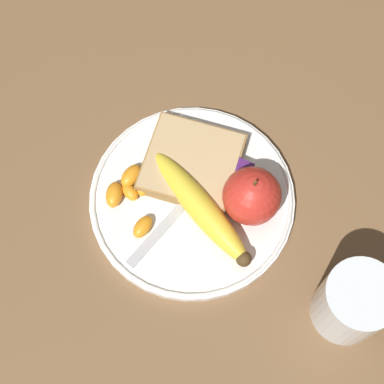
{
  "coord_description": "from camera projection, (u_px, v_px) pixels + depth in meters",
  "views": [
    {
      "loc": [
        0.13,
        -0.26,
        0.77
      ],
      "look_at": [
        0.0,
        0.0,
        0.03
      ],
      "focal_mm": 60.0,
      "sensor_mm": 36.0,
      "label": 1
    }
  ],
  "objects": [
    {
      "name": "orange_segment_3",
      "position": [
        131.0,
        176.0,
        0.81
      ],
      "size": [
        0.03,
        0.04,
        0.02
      ],
      "color": "orange",
      "rests_on": "plate"
    },
    {
      "name": "plate",
      "position": [
        192.0,
        199.0,
        0.81
      ],
      "size": [
        0.26,
        0.26,
        0.01
      ],
      "color": "white",
      "rests_on": "ground_plane"
    },
    {
      "name": "jam_packet",
      "position": [
        236.0,
        172.0,
        0.81
      ],
      "size": [
        0.04,
        0.03,
        0.02
      ],
      "color": "silver",
      "rests_on": "plate"
    },
    {
      "name": "juice_glass",
      "position": [
        352.0,
        303.0,
        0.72
      ],
      "size": [
        0.08,
        0.08,
        0.1
      ],
      "color": "silver",
      "rests_on": "ground_plane"
    },
    {
      "name": "apple",
      "position": [
        252.0,
        196.0,
        0.77
      ],
      "size": [
        0.07,
        0.07,
        0.08
      ],
      "color": "red",
      "rests_on": "plate"
    },
    {
      "name": "orange_segment_0",
      "position": [
        143.0,
        227.0,
        0.78
      ],
      "size": [
        0.02,
        0.03,
        0.02
      ],
      "color": "orange",
      "rests_on": "plate"
    },
    {
      "name": "orange_segment_4",
      "position": [
        114.0,
        195.0,
        0.8
      ],
      "size": [
        0.03,
        0.04,
        0.02
      ],
      "color": "orange",
      "rests_on": "plate"
    },
    {
      "name": "ground_plane",
      "position": [
        192.0,
        201.0,
        0.82
      ],
      "size": [
        3.0,
        3.0,
        0.0
      ],
      "primitive_type": "plane",
      "color": "brown"
    },
    {
      "name": "fork",
      "position": [
        192.0,
        195.0,
        0.81
      ],
      "size": [
        0.07,
        0.2,
        0.0
      ],
      "rotation": [
        0.0,
        0.0,
        13.89
      ],
      "color": "#B2B2B7",
      "rests_on": "plate"
    },
    {
      "name": "banana",
      "position": [
        201.0,
        208.0,
        0.78
      ],
      "size": [
        0.18,
        0.11,
        0.03
      ],
      "color": "yellow",
      "rests_on": "plate"
    },
    {
      "name": "bread_slice",
      "position": [
        192.0,
        163.0,
        0.81
      ],
      "size": [
        0.13,
        0.13,
        0.02
      ],
      "color": "olive",
      "rests_on": "plate"
    },
    {
      "name": "orange_segment_2",
      "position": [
        130.0,
        192.0,
        0.8
      ],
      "size": [
        0.03,
        0.03,
        0.01
      ],
      "color": "orange",
      "rests_on": "plate"
    },
    {
      "name": "orange_segment_1",
      "position": [
        143.0,
        186.0,
        0.81
      ],
      "size": [
        0.02,
        0.03,
        0.02
      ],
      "color": "orange",
      "rests_on": "plate"
    }
  ]
}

